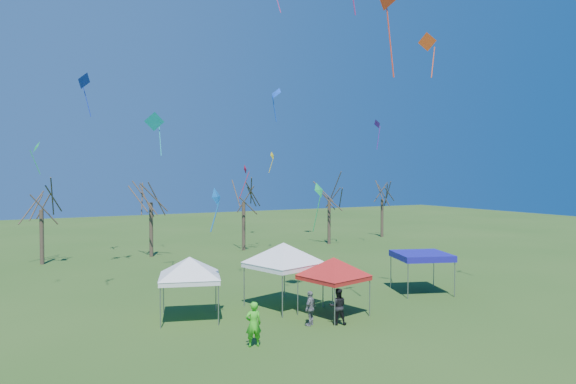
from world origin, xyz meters
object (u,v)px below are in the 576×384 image
tree_1 (41,190)px  person_dark (338,306)px  tent_white_west (190,261)px  tree_5 (382,186)px  person_grey (310,308)px  tent_blue (422,256)px  tree_4 (329,184)px  tree_3 (244,185)px  tree_2 (151,183)px  tent_white_mid (284,247)px  tent_red (334,261)px  person_green (253,324)px

tree_1 → person_dark: size_ratio=4.43×
tree_1 → tent_white_west: tree_1 is taller
tree_5 → person_grey: 35.35m
tree_5 → tent_blue: bearing=-123.6°
tree_4 → tree_1: bearing=178.6°
tent_white_west → tent_blue: bearing=-4.3°
tree_3 → tree_5: bearing=6.5°
person_grey → tree_2: bearing=-119.8°
tree_4 → tent_white_mid: tree_4 is taller
tree_2 → tent_red: bearing=-80.8°
tent_red → tree_3: bearing=78.1°
person_grey → tent_white_west: bearing=-72.9°
tree_5 → tent_white_west: tree_5 is taller
tree_4 → tent_white_mid: bearing=-128.3°
tree_5 → tent_white_west: 36.15m
person_grey → person_dark: (1.22, -0.45, 0.04)m
tree_2 → tree_4: 17.73m
tree_1 → tree_4: 26.13m
tent_white_west → person_dark: (5.84, -4.14, -1.98)m
tree_3 → tent_blue: tree_3 is taller
tent_white_mid → person_green: size_ratio=2.33×
tree_5 → tent_blue: (-15.03, -22.58, -3.56)m
person_dark → tent_white_mid: bearing=-50.7°
tent_blue → person_dark: 8.70m
tent_red → person_grey: (-1.87, -0.89, -1.90)m
tree_4 → tree_2: bearing=178.8°
tent_red → tree_2: bearing=99.2°
tree_2 → tent_white_west: tree_2 is taller
tree_5 → tent_white_mid: bearing=-137.7°
tree_1 → tent_white_west: size_ratio=1.99×
tree_2 → person_grey: 24.23m
tree_3 → person_grey: size_ratio=4.86×
tree_5 → tent_white_mid: tree_5 is taller
tree_5 → tent_white_mid: 32.30m
person_dark → tree_5: bearing=-103.5°
tent_white_mid → tree_4: bearing=51.7°
tent_white_west → tree_2: bearing=82.0°
tent_blue → person_grey: (-9.25, -2.65, -1.36)m
tree_3 → tree_5: 17.81m
tree_3 → tent_white_mid: (-6.13, -19.64, -2.89)m
tent_red → person_dark: tent_red is taller
tree_1 → tent_blue: 28.98m
person_dark → person_green: bearing=39.7°
tree_2 → tree_5: size_ratio=1.10×
tree_4 → tree_3: bearing=179.7°
tree_4 → tent_white_west: bearing=-136.5°
tree_3 → tree_4: size_ratio=1.00×
tree_5 → person_dark: 34.85m
tree_4 → tree_5: (8.37, 2.06, -0.33)m
tree_2 → tent_blue: size_ratio=2.13×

